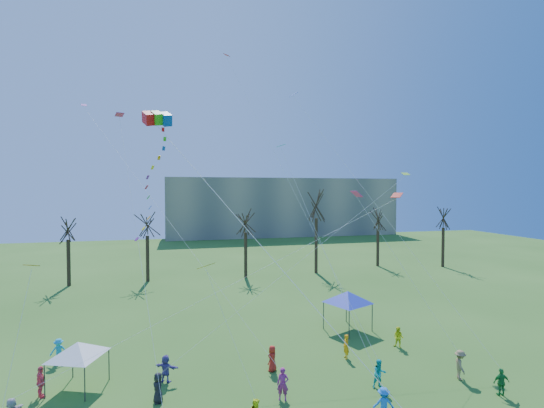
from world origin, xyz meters
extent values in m
cube|color=gray|center=(22.00, 82.00, 7.50)|extent=(60.00, 14.00, 15.00)
cylinder|color=black|center=(-18.05, 35.19, 2.86)|extent=(0.44, 0.44, 5.73)
cylinder|color=black|center=(-8.77, 35.34, 2.97)|extent=(0.44, 0.44, 5.94)
cylinder|color=black|center=(3.94, 34.44, 3.05)|extent=(0.44, 0.44, 6.11)
cylinder|color=black|center=(14.22, 34.93, 3.92)|extent=(0.44, 0.44, 7.83)
cylinder|color=black|center=(25.33, 37.37, 2.96)|extent=(0.44, 0.44, 5.93)
cylinder|color=black|center=(34.80, 34.41, 3.02)|extent=(0.44, 0.44, 6.04)
cube|color=red|center=(-6.38, 7.12, 15.90)|extent=(0.76, 1.11, 1.00)
cube|color=green|center=(-5.91, 7.12, 15.90)|extent=(0.76, 1.11, 1.00)
cube|color=#0E44B2|center=(-5.43, 7.12, 15.90)|extent=(0.76, 1.11, 1.00)
cylinder|color=white|center=(-0.76, 0.96, 8.86)|extent=(0.02, 0.02, 20.37)
cylinder|color=#3F3F44|center=(-12.18, 7.67, 0.99)|extent=(0.08, 0.08, 1.97)
cylinder|color=#3F3F44|center=(-9.90, 6.80, 0.99)|extent=(0.08, 0.08, 1.97)
cylinder|color=#3F3F44|center=(-11.31, 9.95, 0.99)|extent=(0.08, 0.08, 1.97)
cylinder|color=#3F3F44|center=(-9.03, 9.08, 0.99)|extent=(0.08, 0.08, 1.97)
pyramid|color=white|center=(-10.60, 8.37, 2.40)|extent=(3.51, 3.51, 0.85)
cylinder|color=#3F3F44|center=(8.28, 11.50, 1.15)|extent=(0.10, 0.10, 2.31)
cylinder|color=#3F3F44|center=(10.90, 12.62, 1.15)|extent=(0.10, 0.10, 2.31)
cylinder|color=#3F3F44|center=(7.15, 14.12, 1.15)|extent=(0.10, 0.10, 2.31)
cylinder|color=#3F3F44|center=(9.77, 15.25, 1.15)|extent=(0.10, 0.10, 2.31)
pyramid|color=#2537BC|center=(9.03, 13.37, 2.80)|extent=(4.04, 4.04, 0.99)
imported|color=blue|center=(5.38, 1.30, 0.84)|extent=(1.23, 0.93, 1.69)
imported|color=#1A7930|center=(13.14, 1.77, 0.79)|extent=(0.98, 0.54, 1.57)
imported|color=black|center=(-5.93, 5.74, 0.83)|extent=(0.70, 0.91, 1.65)
imported|color=#90246C|center=(0.86, 4.33, 0.91)|extent=(0.77, 0.65, 1.81)
imported|color=#0BA7A4|center=(6.81, 4.22, 0.85)|extent=(0.85, 0.68, 1.70)
imported|color=olive|center=(12.22, 3.95, 0.91)|extent=(1.07, 1.34, 1.82)
imported|color=#F45168|center=(-12.42, 7.82, 0.90)|extent=(0.96, 1.12, 1.80)
imported|color=#574699|center=(-5.60, 7.96, 0.84)|extent=(1.59, 1.21, 1.67)
imported|color=red|center=(1.11, 7.81, 0.83)|extent=(0.93, 0.95, 1.65)
imported|color=#FF970D|center=(6.57, 8.36, 0.83)|extent=(0.43, 0.63, 1.66)
imported|color=yellow|center=(11.15, 9.10, 0.78)|extent=(0.93, 0.96, 1.55)
imported|color=#1AA0D1|center=(-12.77, 12.33, 0.84)|extent=(1.10, 0.64, 1.68)
cube|color=orange|center=(-11.77, 4.93, 8.09)|extent=(0.65, 0.72, 0.18)
cylinder|color=white|center=(-11.86, 3.02, 4.69)|extent=(0.01, 0.01, 7.45)
cube|color=#CD227B|center=(-8.88, 13.76, 17.29)|extent=(0.76, 0.86, 0.19)
cylinder|color=white|center=(-7.06, 6.90, 9.29)|extent=(0.01, 0.01, 21.09)
cube|color=gold|center=(-3.40, 3.59, 7.93)|extent=(0.97, 0.93, 0.30)
cylinder|color=white|center=(-2.26, 2.79, 4.61)|extent=(0.01, 0.01, 6.82)
cube|color=#1CD5C6|center=(2.66, 11.41, 15.10)|extent=(0.61, 0.48, 0.23)
cylinder|color=white|center=(4.02, 6.36, 8.20)|extent=(0.01, 0.01, 17.01)
cube|color=blue|center=(5.21, 16.60, 20.28)|extent=(0.72, 0.65, 0.43)
cylinder|color=white|center=(9.17, 9.18, 10.79)|extent=(0.01, 0.01, 25.06)
cube|color=red|center=(8.42, 5.17, 11.47)|extent=(0.93, 0.92, 0.32)
cylinder|color=white|center=(-2.19, 5.06, 6.39)|extent=(0.01, 0.01, 23.37)
cube|color=#81CB2F|center=(14.79, 14.01, 13.25)|extent=(0.74, 0.86, 0.27)
cylinder|color=white|center=(4.43, 9.88, 7.27)|extent=(0.01, 0.01, 25.12)
cube|color=purple|center=(-12.71, 20.33, 19.21)|extent=(0.61, 0.68, 0.28)
cylinder|color=white|center=(-5.92, 12.33, 10.26)|extent=(0.01, 0.01, 27.33)
cube|color=red|center=(-0.09, 21.68, 25.02)|extent=(0.71, 0.67, 0.27)
cylinder|color=white|center=(3.36, 12.95, 13.16)|extent=(0.01, 0.01, 29.94)
cube|color=#E9267F|center=(7.39, 8.59, 11.52)|extent=(0.86, 0.81, 0.45)
cylinder|color=white|center=(9.81, 6.27, 6.41)|extent=(0.01, 0.01, 11.89)
camera|label=1|loc=(-4.68, -15.77, 11.75)|focal=25.00mm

